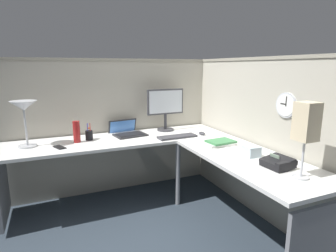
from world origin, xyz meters
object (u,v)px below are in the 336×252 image
Objects in this scene: laptop at (127,132)px; desk_lamp_dome at (24,109)px; book_stack at (220,143)px; wall_clock at (287,105)px; tissue_box at (251,151)px; keyboard at (177,137)px; thermos_flask at (77,132)px; monitor at (165,106)px; desk_lamp_paper at (306,124)px; office_phone at (278,163)px; pen_cup at (89,135)px; cell_phone at (60,147)px; computer_mouse at (202,133)px.

desk_lamp_dome reaches higher than laptop.
laptop is 1.08m from book_stack.
tissue_box is at bearing 171.64° from wall_clock.
thermos_flask is (-1.02, 0.23, 0.10)m from keyboard.
laptop is 1.43× the size of book_stack.
tissue_box is 0.55× the size of wall_clock.
desk_lamp_dome reaches higher than keyboard.
monitor is at bearing -0.88° from laptop.
monitor is at bearing 103.49° from tissue_box.
laptop is at bearing 131.98° from book_stack.
desk_lamp_paper is (0.31, -1.36, 0.37)m from keyboard.
desk_lamp_paper is at bearing -90.42° from office_phone.
office_phone is at bearing -86.33° from book_stack.
tissue_box is at bearing -42.85° from pen_cup.
book_stack is at bearing -21.11° from desk_lamp_dome.
monitor is 0.88m from book_stack.
book_stack is 0.56× the size of desk_lamp_paper.
desk_lamp_dome is at bearing 177.64° from thermos_flask.
desk_lamp_paper reaches higher than monitor.
wall_clock is (0.31, -0.05, 0.39)m from tissue_box.
laptop reaches higher than book_stack.
desk_lamp_paper is (-0.00, -0.21, 0.35)m from office_phone.
laptop is 0.45m from pen_cup.
desk_lamp_paper is at bearing -50.09° from thermos_flask.
desk_lamp_dome is 3.09× the size of cell_phone.
computer_mouse is at bearing -51.38° from monitor.
thermos_flask is at bearing -172.09° from monitor.
office_phone is at bearing -49.76° from pen_cup.
book_stack is (0.73, -0.81, -0.00)m from laptop.
computer_mouse is at bearing -9.55° from thermos_flask.
monitor is at bearing 6.12° from pen_cup.
office_phone is 0.71× the size of book_stack.
office_phone is at bearing -62.61° from cell_phone.
keyboard is at bearing -39.96° from laptop.
laptop reaches higher than computer_mouse.
cell_phone is (-1.22, -0.29, -0.29)m from monitor.
keyboard is 4.13× the size of computer_mouse.
desk_lamp_paper is (1.20, -1.64, 0.33)m from pen_cup.
desk_lamp_dome is 0.66m from pen_cup.
computer_mouse is 1.03m from wall_clock.
tissue_box is (0.05, -0.42, 0.02)m from book_stack.
tissue_box is at bearing 90.21° from office_phone.
computer_mouse is 1.24m from pen_cup.
keyboard is at bearing -92.92° from monitor.
computer_mouse is 0.49× the size of office_phone.
wall_clock is (0.31, -0.89, 0.42)m from computer_mouse.
laptop is 1.94m from desk_lamp_paper.
office_phone is at bearing -45.96° from thermos_flask.
desk_lamp_paper is at bearing -42.02° from desk_lamp_dome.
computer_mouse is 0.87× the size of tissue_box.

